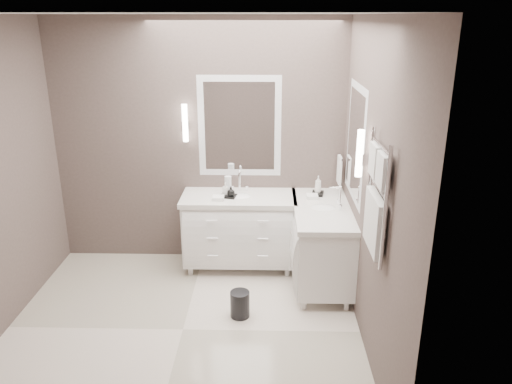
{
  "coord_description": "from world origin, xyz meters",
  "views": [
    {
      "loc": [
        0.75,
        -3.82,
        2.69
      ],
      "look_at": [
        0.65,
        0.7,
        1.08
      ],
      "focal_mm": 35.0,
      "sensor_mm": 36.0,
      "label": 1
    }
  ],
  "objects_px": {
    "vanity_right": "(322,240)",
    "towel_ladder": "(376,203)",
    "waste_bin": "(240,304)",
    "vanity_back": "(239,227)"
  },
  "relations": [
    {
      "from": "towel_ladder",
      "to": "waste_bin",
      "type": "xyz_separation_m",
      "value": [
        -1.04,
        0.63,
        -1.26
      ]
    },
    {
      "from": "vanity_right",
      "to": "towel_ladder",
      "type": "relative_size",
      "value": 1.38
    },
    {
      "from": "vanity_back",
      "to": "towel_ladder",
      "type": "relative_size",
      "value": 1.38
    },
    {
      "from": "vanity_back",
      "to": "vanity_right",
      "type": "height_order",
      "value": "same"
    },
    {
      "from": "waste_bin",
      "to": "vanity_back",
      "type": "bearing_deg",
      "value": 93.26
    },
    {
      "from": "vanity_right",
      "to": "waste_bin",
      "type": "xyz_separation_m",
      "value": [
        -0.82,
        -0.67,
        -0.36
      ]
    },
    {
      "from": "vanity_right",
      "to": "waste_bin",
      "type": "relative_size",
      "value": 4.84
    },
    {
      "from": "vanity_back",
      "to": "towel_ladder",
      "type": "distance_m",
      "value": 2.16
    },
    {
      "from": "vanity_back",
      "to": "vanity_right",
      "type": "distance_m",
      "value": 0.93
    },
    {
      "from": "vanity_back",
      "to": "vanity_right",
      "type": "relative_size",
      "value": 1.0
    }
  ]
}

